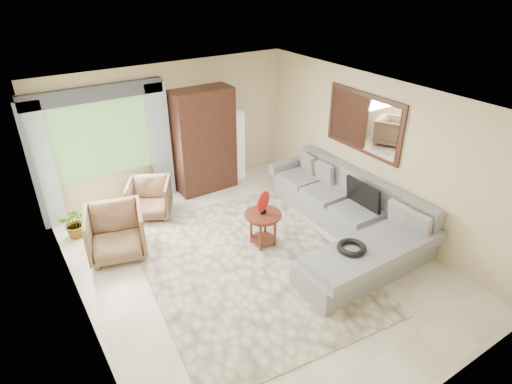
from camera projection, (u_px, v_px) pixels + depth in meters
ground at (255, 263)px, 6.76m from camera, size 6.00×6.00×0.00m
area_rug at (248, 265)px, 6.71m from camera, size 3.41×4.30×0.02m
sectional_sofa at (347, 220)px, 7.35m from camera, size 2.30×3.46×0.90m
tv_screen at (363, 195)px, 7.24m from camera, size 0.14×0.74×0.48m
garden_hose at (352, 248)px, 6.21m from camera, size 0.43×0.43×0.09m
coffee_table at (263, 229)px, 7.06m from camera, size 0.61×0.61×0.61m
red_disc at (263, 201)px, 6.81m from camera, size 0.32×0.16×0.34m
armchair_left at (116, 232)px, 6.80m from camera, size 1.08×1.10×0.82m
armchair_right at (150, 198)px, 7.90m from camera, size 1.02×1.02×0.69m
potted_plant at (76, 223)px, 7.31m from camera, size 0.60×0.57×0.54m
armoire at (204, 141)px, 8.53m from camera, size 1.20×0.55×2.10m
floor_lamp at (237, 146)px, 9.10m from camera, size 0.24×0.24×1.50m
window at (101, 140)px, 7.64m from camera, size 1.80×0.04×1.40m
curtain_left at (42, 168)px, 7.19m from camera, size 0.40×0.08×2.30m
curtain_right at (160, 142)px, 8.20m from camera, size 0.40×0.08×2.30m
valance at (94, 94)px, 7.19m from camera, size 2.40×0.12×0.26m
wall_mirror at (363, 123)px, 7.37m from camera, size 0.05×1.70×1.05m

